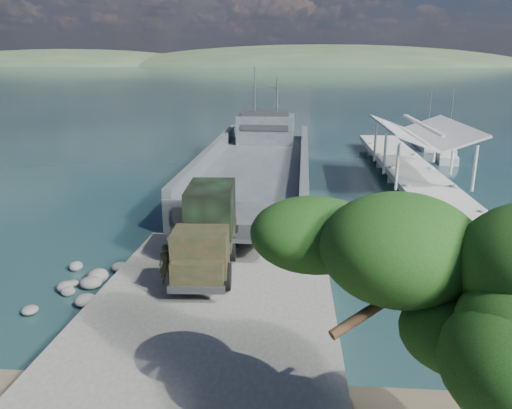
% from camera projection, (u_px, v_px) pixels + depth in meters
% --- Properties ---
extents(ground, '(1400.00, 1400.00, 0.00)m').
position_uv_depth(ground, '(216.00, 301.00, 21.62)').
color(ground, '#163534').
rests_on(ground, ground).
extents(boat_ramp, '(10.00, 18.00, 0.50)m').
position_uv_depth(boat_ramp, '(212.00, 306.00, 20.59)').
color(boat_ramp, slate).
rests_on(boat_ramp, ground).
extents(shoreline_rocks, '(3.20, 5.60, 0.90)m').
position_uv_depth(shoreline_rocks, '(82.00, 290.00, 22.55)').
color(shoreline_rocks, '#5E5F5C').
rests_on(shoreline_rocks, ground).
extents(distant_headlands, '(1000.00, 240.00, 48.00)m').
position_uv_depth(distant_headlands, '(338.00, 66.00, 553.13)').
color(distant_headlands, '#30492E').
rests_on(distant_headlands, ground).
extents(pier, '(6.40, 44.00, 6.10)m').
position_uv_depth(pier, '(421.00, 173.00, 38.15)').
color(pier, '#B0B0A6').
rests_on(pier, ground).
extents(landing_craft, '(9.06, 33.68, 9.95)m').
position_uv_depth(landing_craft, '(257.00, 171.00, 42.37)').
color(landing_craft, '#3E4549').
rests_on(landing_craft, ground).
extents(military_truck, '(2.85, 7.82, 3.57)m').
position_uv_depth(military_truck, '(208.00, 229.00, 23.68)').
color(military_truck, black).
rests_on(military_truck, boat_ramp).
extents(soldier, '(0.73, 0.56, 1.77)m').
position_uv_depth(soldier, '(167.00, 273.00, 21.01)').
color(soldier, black).
rests_on(soldier, boat_ramp).
extents(sailboat_near, '(2.83, 6.22, 7.32)m').
position_uv_depth(sailboat_near, '(447.00, 157.00, 50.56)').
color(sailboat_near, beige).
rests_on(sailboat_near, ground).
extents(sailboat_far, '(1.85, 5.90, 7.13)m').
position_uv_depth(sailboat_far, '(427.00, 145.00, 56.95)').
color(sailboat_far, beige).
rests_on(sailboat_far, ground).
extents(overhang_tree, '(8.24, 7.59, 7.48)m').
position_uv_depth(overhang_tree, '(490.00, 293.00, 9.16)').
color(overhang_tree, '#311B13').
rests_on(overhang_tree, ground).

